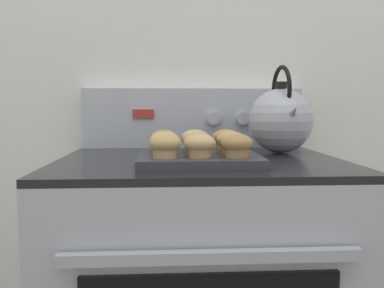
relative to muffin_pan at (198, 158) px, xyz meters
name	(u,v)px	position (x,y,z in m)	size (l,w,h in m)	color
wall_back	(192,58)	(0.01, 0.43, 0.30)	(8.00, 0.05, 2.40)	white
control_panel	(193,118)	(0.01, 0.37, 0.09)	(0.75, 0.07, 0.20)	#B7BABF
muffin_pan	(198,158)	(0.00, 0.00, 0.00)	(0.30, 0.30, 0.02)	#38383D
muffin_r0_c0	(165,146)	(-0.08, -0.08, 0.04)	(0.08, 0.08, 0.06)	tan
muffin_r0_c1	(200,145)	(0.00, -0.08, 0.04)	(0.08, 0.08, 0.06)	tan
muffin_r0_c2	(237,145)	(0.08, -0.09, 0.04)	(0.08, 0.08, 0.06)	#A37A4C
muffin_r1_c0	(165,142)	(-0.09, 0.00, 0.04)	(0.08, 0.08, 0.06)	tan
muffin_r1_c1	(197,142)	(0.00, 0.00, 0.04)	(0.08, 0.08, 0.06)	tan
muffin_r1_c2	(231,142)	(0.08, 0.00, 0.04)	(0.08, 0.08, 0.06)	#A37A4C
muffin_r2_c0	(164,139)	(-0.09, 0.09, 0.04)	(0.08, 0.08, 0.06)	#A37A4C
muffin_r2_c1	(195,139)	(0.00, 0.09, 0.04)	(0.08, 0.08, 0.06)	tan
muffin_r2_c2	(226,139)	(0.08, 0.09, 0.04)	(0.08, 0.08, 0.06)	tan
tea_kettle	(281,120)	(0.27, 0.19, 0.09)	(0.20, 0.23, 0.27)	#ADAFB5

